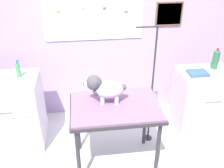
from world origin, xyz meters
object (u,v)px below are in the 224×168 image
Objects in this scene: dog at (105,88)px; cabinet_right at (201,103)px; grooming_arm at (151,93)px; counter_left at (10,112)px; grooming_table at (115,111)px; soda_bottle at (216,59)px.

cabinet_right is (1.33, 0.38, -0.54)m from dog.
grooming_arm reaches higher than counter_left.
grooming_arm reaches higher than dog.
grooming_table is 1.06× the size of cabinet_right.
soda_bottle is at bearing 35.97° from cabinet_right.
grooming_arm is at bearing -167.80° from soda_bottle.
grooming_arm reaches higher than cabinet_right.
grooming_table is at bearing -22.56° from counter_left.
grooming_arm is 1.71× the size of cabinet_right.
grooming_arm is 0.78m from cabinet_right.
grooming_table is 1.40m from counter_left.
cabinet_right is at bearing 15.94° from dog.
grooming_table is 2.15× the size of dog.
soda_bottle is (0.87, 0.19, 0.31)m from grooming_arm.
grooming_arm is 5.77× the size of soda_bottle.
counter_left is 2.49m from cabinet_right.
soda_bottle is at bearing 12.20° from grooming_arm.
grooming_arm reaches higher than grooming_table.
grooming_table is at bearing -160.00° from cabinet_right.
counter_left is (-1.27, 0.53, -0.28)m from grooming_table.
dog is at bearing 147.76° from grooming_table.
cabinet_right is 3.38× the size of soda_bottle.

